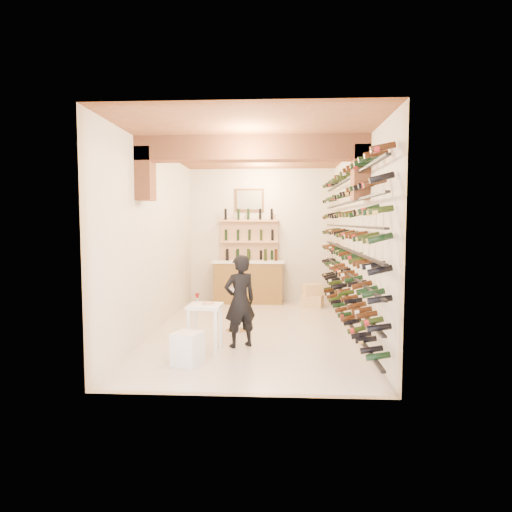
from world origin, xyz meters
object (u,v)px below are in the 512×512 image
Objects in this scene: back_counter at (249,280)px; crate_lower at (313,301)px; tasting_table at (205,313)px; white_stool at (187,348)px; person at (240,301)px; chrome_barstool at (237,306)px; wine_rack at (343,243)px.

back_counter is 3.74× the size of crate_lower.
tasting_table is 4.01m from crate_lower.
white_stool is 0.96× the size of crate_lower.
person is at bearing -88.07° from back_counter.
crate_lower is at bearing -143.01° from person.
back_counter reaches higher than white_stool.
tasting_table is at bearing 76.87° from white_stool.
chrome_barstool is (0.51, 1.78, 0.25)m from white_stool.
chrome_barstool reaches higher than crate_lower.
wine_rack is 3.35× the size of back_counter.
tasting_table is 1.06× the size of chrome_barstool.
wine_rack is at bearing 39.42° from white_stool.
wine_rack is 2.18m from person.
person is 3.58m from crate_lower.
white_stool is 0.55× the size of chrome_barstool.
tasting_table is 1.87× the size of crate_lower.
person is (0.50, 0.26, 0.14)m from tasting_table.
person is at bearing -82.20° from chrome_barstool.
back_counter is 4.61m from white_stool.
tasting_table reaches higher than crate_lower.
tasting_table is 0.60× the size of person.
crate_lower is (1.49, -0.45, -0.40)m from back_counter.
wine_rack reaches higher than tasting_table.
white_stool is 0.31× the size of person.
back_counter is at bearing 87.39° from tasting_table.
tasting_table is (-2.20, -1.33, -0.97)m from wine_rack.
chrome_barstool is at bearing -175.44° from wine_rack.
white_stool is 1.18m from person.
tasting_table is at bearing -107.47° from chrome_barstool.
wine_rack is at bearing -55.34° from back_counter.
chrome_barstool is at bearing -122.36° from crate_lower.
wine_rack is 2.64m from crate_lower.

